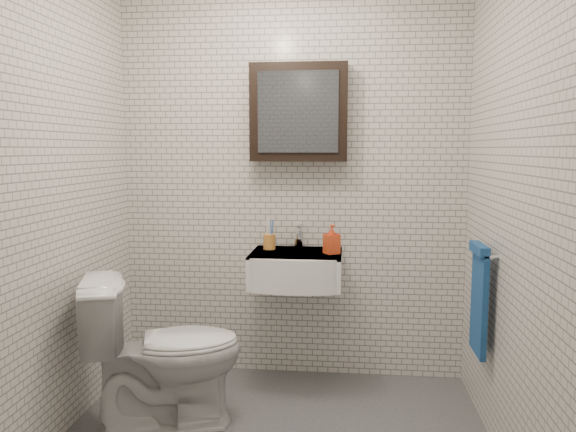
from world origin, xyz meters
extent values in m
cube|color=silver|center=(0.00, 1.00, 1.25)|extent=(2.20, 0.02, 2.50)
cube|color=silver|center=(0.00, -1.00, 1.25)|extent=(2.20, 0.02, 2.50)
cube|color=silver|center=(-1.10, 0.00, 1.25)|extent=(0.02, 2.00, 2.50)
cube|color=silver|center=(1.10, 0.00, 1.25)|extent=(0.02, 2.00, 2.50)
cube|color=white|center=(0.05, 0.78, 0.75)|extent=(0.55, 0.45, 0.20)
cylinder|color=silver|center=(0.05, 0.80, 0.84)|extent=(0.31, 0.31, 0.02)
cylinder|color=silver|center=(0.05, 0.80, 0.85)|extent=(0.04, 0.04, 0.01)
cube|color=white|center=(0.05, 0.78, 0.84)|extent=(0.55, 0.45, 0.01)
cylinder|color=silver|center=(0.05, 0.94, 0.88)|extent=(0.06, 0.06, 0.06)
cylinder|color=silver|center=(0.05, 0.94, 0.94)|extent=(0.03, 0.03, 0.08)
cylinder|color=silver|center=(0.05, 0.88, 0.97)|extent=(0.02, 0.12, 0.02)
cube|color=silver|center=(0.05, 0.97, 0.99)|extent=(0.02, 0.09, 0.01)
cube|color=black|center=(0.05, 0.93, 1.70)|extent=(0.60, 0.14, 0.60)
cube|color=#3F444C|center=(0.05, 0.85, 1.70)|extent=(0.49, 0.01, 0.49)
cylinder|color=silver|center=(1.06, 0.35, 0.95)|extent=(0.02, 0.30, 0.02)
cylinder|color=silver|center=(1.08, 0.48, 0.95)|extent=(0.04, 0.02, 0.02)
cylinder|color=silver|center=(1.08, 0.22, 0.95)|extent=(0.04, 0.02, 0.02)
cube|color=#1E528A|center=(1.05, 0.35, 0.68)|extent=(0.03, 0.26, 0.54)
cube|color=#1E528A|center=(1.04, 0.35, 0.96)|extent=(0.05, 0.26, 0.05)
cylinder|color=orange|center=(-0.13, 0.87, 0.90)|extent=(0.09, 0.09, 0.09)
cylinder|color=white|center=(-0.14, 0.86, 0.96)|extent=(0.02, 0.03, 0.18)
cylinder|color=#3C6CC2|center=(-0.12, 0.86, 0.95)|extent=(0.01, 0.02, 0.16)
cylinder|color=white|center=(-0.13, 0.88, 0.96)|extent=(0.02, 0.03, 0.19)
cylinder|color=#3C6CC2|center=(-0.11, 0.88, 0.95)|extent=(0.02, 0.04, 0.17)
imported|color=orange|center=(0.27, 0.75, 0.94)|extent=(0.11, 0.11, 0.18)
imported|color=white|center=(-0.60, 0.21, 0.41)|extent=(0.91, 0.69, 0.82)
camera|label=1|loc=(0.36, -2.58, 1.47)|focal=35.00mm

